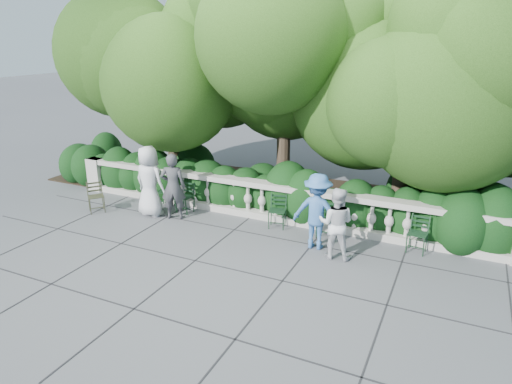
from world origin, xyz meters
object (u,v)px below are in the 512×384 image
at_px(person_casual_man, 336,223).
at_px(chair_b, 182,214).
at_px(chair_d, 276,230).
at_px(chair_a, 164,208).
at_px(chair_e, 414,255).
at_px(person_businessman, 150,181).
at_px(person_woman_grey, 173,186).
at_px(person_older_blue, 317,211).
at_px(chair_weathered, 98,214).
at_px(chair_f, 323,239).

bearing_deg(person_casual_man, chair_b, -15.30).
bearing_deg(chair_d, chair_a, 166.96).
bearing_deg(chair_e, person_businessman, -170.77).
xyz_separation_m(chair_b, chair_d, (2.70, 0.10, 0.00)).
bearing_deg(person_businessman, chair_b, -143.97).
bearing_deg(chair_d, chair_e, -11.66).
relative_size(person_woman_grey, person_older_blue, 1.01).
relative_size(chair_d, chair_weathered, 1.00).
xyz_separation_m(person_casual_man, person_older_blue, (-0.51, 0.29, 0.08)).
xyz_separation_m(chair_b, chair_f, (3.92, 0.07, 0.00)).
height_order(chair_b, person_casual_man, person_casual_man).
xyz_separation_m(chair_e, person_older_blue, (-2.07, -0.54, 0.86)).
xyz_separation_m(chair_a, chair_e, (6.67, -0.03, 0.00)).
distance_m(chair_d, chair_f, 1.23).
bearing_deg(person_businessman, chair_f, -167.26).
height_order(chair_f, person_businessman, person_businessman).
bearing_deg(chair_f, person_businessman, -172.75).
height_order(chair_a, chair_f, same).
relative_size(chair_f, chair_weathered, 1.00).
height_order(chair_b, person_older_blue, person_older_blue).
height_order(chair_d, chair_weathered, same).
xyz_separation_m(chair_weathered, person_woman_grey, (2.05, 0.62, 0.87)).
height_order(chair_b, chair_weathered, same).
height_order(chair_weathered, person_woman_grey, person_woman_grey).
bearing_deg(chair_d, chair_b, 170.02).
xyz_separation_m(chair_a, chair_d, (3.40, -0.05, 0.00)).
bearing_deg(chair_a, chair_e, -3.92).
distance_m(chair_e, chair_weathered, 8.08).
xyz_separation_m(person_businessman, person_casual_man, (5.09, -0.32, -0.16)).
bearing_deg(person_older_blue, person_businessman, -1.89).
relative_size(chair_b, chair_weathered, 1.00).
relative_size(chair_e, person_casual_man, 0.54).
bearing_deg(chair_a, chair_b, -16.01).
xyz_separation_m(chair_b, chair_weathered, (-2.05, -0.94, 0.00)).
bearing_deg(chair_weathered, person_casual_man, -47.93).
bearing_deg(chair_f, chair_weathered, -168.78).
distance_m(person_woman_grey, person_older_blue, 3.89).
bearing_deg(chair_weathered, chair_e, -42.45).
bearing_deg(person_businessman, chair_d, -164.72).
bearing_deg(person_older_blue, chair_weathered, 3.53).
height_order(chair_d, chair_e, same).
xyz_separation_m(chair_d, chair_weathered, (-4.75, -1.04, 0.00)).
relative_size(chair_weathered, person_woman_grey, 0.48).
relative_size(chair_a, chair_d, 1.00).
bearing_deg(chair_weathered, chair_a, -10.93).
bearing_deg(person_woman_grey, chair_b, -114.87).
bearing_deg(person_casual_man, chair_a, -15.75).
distance_m(chair_a, person_woman_grey, 1.21).
xyz_separation_m(person_woman_grey, person_casual_man, (4.40, -0.39, -0.09)).
bearing_deg(person_woman_grey, chair_e, 160.24).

